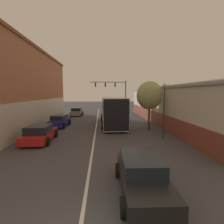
{
  "coord_description": "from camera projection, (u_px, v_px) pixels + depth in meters",
  "views": [
    {
      "loc": [
        0.65,
        -3.79,
        4.0
      ],
      "look_at": [
        1.88,
        16.46,
        1.81
      ],
      "focal_mm": 28.0,
      "sensor_mm": 36.0,
      "label": 1
    }
  ],
  "objects": [
    {
      "name": "building_left_brick",
      "position": [
        11.0,
        87.0,
        20.32
      ],
      "size": [
        7.14,
        24.66,
        9.22
      ],
      "color": "#A86647",
      "rests_on": "ground_plane"
    },
    {
      "name": "bus",
      "position": [
        113.0,
        109.0,
        22.07
      ],
      "size": [
        2.98,
        10.6,
        3.51
      ],
      "rotation": [
        0.0,
        0.0,
        1.58
      ],
      "color": "silver",
      "rests_on": "ground_plane"
    },
    {
      "name": "parked_car_left_near",
      "position": [
        60.0,
        121.0,
        20.95
      ],
      "size": [
        2.14,
        4.29,
        1.42
      ],
      "rotation": [
        0.0,
        0.0,
        1.49
      ],
      "color": "navy",
      "rests_on": "ground_plane"
    },
    {
      "name": "street_tree_near",
      "position": [
        149.0,
        95.0,
        18.68
      ],
      "size": [
        2.76,
        2.48,
        5.29
      ],
      "color": "#3D2D1E",
      "rests_on": "ground_plane"
    },
    {
      "name": "parked_car_left_mid",
      "position": [
        40.0,
        134.0,
        14.48
      ],
      "size": [
        2.25,
        4.4,
        1.38
      ],
      "rotation": [
        0.0,
        0.0,
        1.59
      ],
      "color": "red",
      "rests_on": "ground_plane"
    },
    {
      "name": "street_lamp",
      "position": [
        164.0,
        107.0,
        15.26
      ],
      "size": [
        0.32,
        0.32,
        4.88
      ],
      "color": "#233323",
      "rests_on": "ground_plane"
    },
    {
      "name": "hatchback_foreground",
      "position": [
        142.0,
        176.0,
        7.06
      ],
      "size": [
        2.06,
        4.46,
        1.42
      ],
      "rotation": [
        0.0,
        0.0,
        1.54
      ],
      "color": "black",
      "rests_on": "ground_plane"
    },
    {
      "name": "parked_car_left_far",
      "position": [
        77.0,
        112.0,
        31.18
      ],
      "size": [
        2.08,
        4.11,
        1.44
      ],
      "rotation": [
        0.0,
        0.0,
        1.56
      ],
      "color": "slate",
      "rests_on": "ground_plane"
    },
    {
      "name": "building_right_storefront",
      "position": [
        182.0,
        104.0,
        22.93
      ],
      "size": [
        7.87,
        28.71,
        4.82
      ],
      "color": "beige",
      "rests_on": "ground_plane"
    },
    {
      "name": "lane_center_line",
      "position": [
        96.0,
        126.0,
        21.55
      ],
      "size": [
        0.14,
        47.06,
        0.01
      ],
      "color": "silver",
      "rests_on": "ground_plane"
    },
    {
      "name": "traffic_signal_gantry",
      "position": [
        114.0,
        89.0,
        34.63
      ],
      "size": [
        7.13,
        0.36,
        6.46
      ],
      "color": "black",
      "rests_on": "ground_plane"
    }
  ]
}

